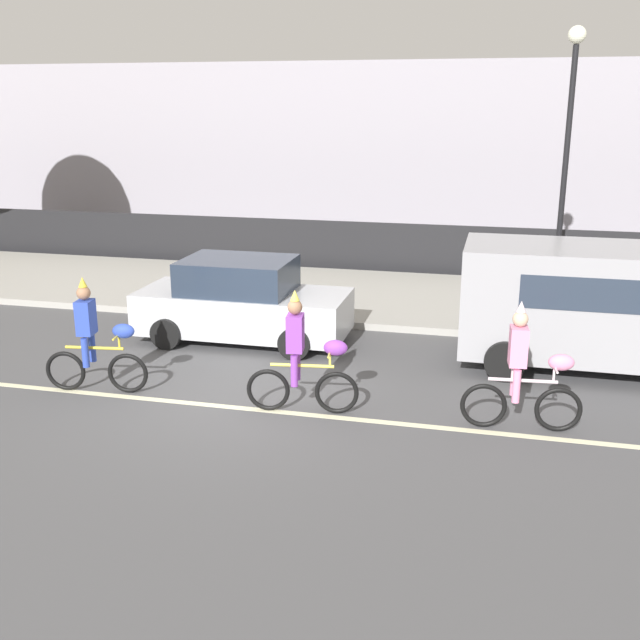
{
  "coord_description": "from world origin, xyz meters",
  "views": [
    {
      "loc": [
        3.93,
        -10.63,
        4.57
      ],
      "look_at": [
        1.04,
        1.2,
        1.0
      ],
      "focal_mm": 42.0,
      "sensor_mm": 36.0,
      "label": 1
    }
  ],
  "objects_px": {
    "parade_cyclist_pink": "(524,375)",
    "parked_car_silver": "(242,302)",
    "parked_van_grey": "(615,300)",
    "street_lamp_post": "(568,131)",
    "parade_cyclist_cobalt": "(95,342)",
    "parade_cyclist_purple": "(303,360)"
  },
  "relations": [
    {
      "from": "parade_cyclist_cobalt",
      "to": "parked_van_grey",
      "type": "relative_size",
      "value": 0.38
    },
    {
      "from": "parked_car_silver",
      "to": "street_lamp_post",
      "type": "height_order",
      "value": "street_lamp_post"
    },
    {
      "from": "parked_van_grey",
      "to": "parked_car_silver",
      "type": "xyz_separation_m",
      "value": [
        -6.83,
        0.07,
        -0.5
      ]
    },
    {
      "from": "parade_cyclist_cobalt",
      "to": "parade_cyclist_pink",
      "type": "height_order",
      "value": "same"
    },
    {
      "from": "parade_cyclist_pink",
      "to": "parked_van_grey",
      "type": "height_order",
      "value": "parked_van_grey"
    },
    {
      "from": "parked_car_silver",
      "to": "street_lamp_post",
      "type": "xyz_separation_m",
      "value": [
        6.05,
        3.13,
        3.21
      ]
    },
    {
      "from": "parade_cyclist_purple",
      "to": "street_lamp_post",
      "type": "bearing_deg",
      "value": 57.82
    },
    {
      "from": "parked_van_grey",
      "to": "parked_car_silver",
      "type": "relative_size",
      "value": 1.22
    },
    {
      "from": "parade_cyclist_cobalt",
      "to": "parade_cyclist_purple",
      "type": "height_order",
      "value": "same"
    },
    {
      "from": "parade_cyclist_cobalt",
      "to": "parade_cyclist_pink",
      "type": "relative_size",
      "value": 1.0
    },
    {
      "from": "parade_cyclist_cobalt",
      "to": "parked_car_silver",
      "type": "relative_size",
      "value": 0.47
    },
    {
      "from": "parade_cyclist_cobalt",
      "to": "parked_car_silver",
      "type": "xyz_separation_m",
      "value": [
        1.39,
        3.16,
        -0.06
      ]
    },
    {
      "from": "parade_cyclist_pink",
      "to": "parked_car_silver",
      "type": "bearing_deg",
      "value": 150.21
    },
    {
      "from": "parade_cyclist_purple",
      "to": "street_lamp_post",
      "type": "xyz_separation_m",
      "value": [
        3.96,
        6.3,
        3.15
      ]
    },
    {
      "from": "parade_cyclist_cobalt",
      "to": "parked_car_silver",
      "type": "height_order",
      "value": "parade_cyclist_cobalt"
    },
    {
      "from": "parked_van_grey",
      "to": "parked_car_silver",
      "type": "distance_m",
      "value": 6.85
    },
    {
      "from": "parked_van_grey",
      "to": "parade_cyclist_pink",
      "type": "bearing_deg",
      "value": -117.25
    },
    {
      "from": "parade_cyclist_pink",
      "to": "street_lamp_post",
      "type": "bearing_deg",
      "value": 83.08
    },
    {
      "from": "parade_cyclist_purple",
      "to": "street_lamp_post",
      "type": "relative_size",
      "value": 0.33
    },
    {
      "from": "parade_cyclist_pink",
      "to": "parked_car_silver",
      "type": "distance_m",
      "value": 6.11
    },
    {
      "from": "parked_car_silver",
      "to": "parked_van_grey",
      "type": "bearing_deg",
      "value": -0.6
    },
    {
      "from": "parade_cyclist_pink",
      "to": "street_lamp_post",
      "type": "distance_m",
      "value": 6.96
    }
  ]
}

